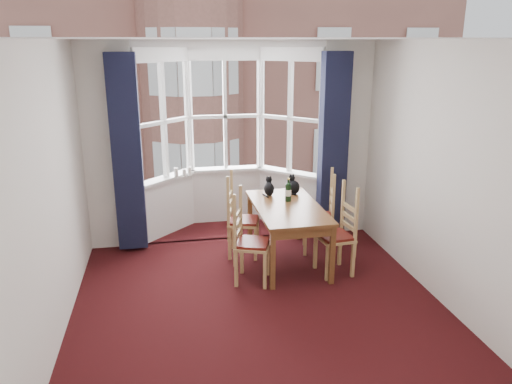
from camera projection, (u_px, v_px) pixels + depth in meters
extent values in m
plane|color=black|center=(263.00, 316.00, 5.25)|extent=(4.50, 4.50, 0.00)
plane|color=white|center=(264.00, 39.00, 4.44)|extent=(4.50, 4.50, 0.00)
plane|color=silver|center=(47.00, 201.00, 4.50)|extent=(0.00, 4.50, 4.50)
plane|color=silver|center=(452.00, 179.00, 5.19)|extent=(0.00, 4.50, 4.50)
plane|color=silver|center=(344.00, 305.00, 2.73)|extent=(4.00, 0.00, 4.00)
cube|color=silver|center=(110.00, 148.00, 6.67)|extent=(0.70, 0.12, 2.80)
cube|color=silver|center=(344.00, 140.00, 7.25)|extent=(0.70, 0.12, 2.80)
cube|color=#161933|center=(127.00, 154.00, 6.56)|extent=(0.38, 0.22, 2.60)
cube|color=#161933|center=(333.00, 146.00, 7.05)|extent=(0.38, 0.22, 2.60)
cube|color=brown|center=(288.00, 207.00, 6.36)|extent=(0.84, 1.54, 0.04)
cube|color=brown|center=(273.00, 260.00, 5.73)|extent=(0.06, 0.06, 0.73)
cube|color=brown|center=(250.00, 219.00, 7.07)|extent=(0.06, 0.06, 0.73)
cube|color=brown|center=(332.00, 255.00, 5.87)|extent=(0.06, 0.06, 0.73)
cube|color=brown|center=(299.00, 215.00, 7.21)|extent=(0.06, 0.06, 0.73)
cube|color=tan|center=(253.00, 244.00, 5.90)|extent=(0.52, 0.53, 0.06)
cube|color=#57150E|center=(253.00, 243.00, 5.89)|extent=(0.47, 0.48, 0.03)
cube|color=tan|center=(244.00, 221.00, 6.64)|extent=(0.49, 0.51, 0.06)
cube|color=#57150E|center=(244.00, 220.00, 6.63)|extent=(0.45, 0.46, 0.03)
cube|color=tan|center=(335.00, 237.00, 6.11)|extent=(0.45, 0.46, 0.06)
cube|color=#57150E|center=(335.00, 235.00, 6.11)|extent=(0.40, 0.42, 0.03)
cube|color=tan|center=(318.00, 218.00, 6.77)|extent=(0.49, 0.51, 0.06)
cube|color=#57150E|center=(318.00, 217.00, 6.76)|extent=(0.44, 0.46, 0.03)
ellipsoid|color=black|center=(269.00, 189.00, 6.76)|extent=(0.16, 0.20, 0.18)
sphere|color=black|center=(269.00, 180.00, 6.79)|extent=(0.10, 0.10, 0.09)
cone|color=black|center=(267.00, 177.00, 6.77)|extent=(0.04, 0.04, 0.04)
cone|color=black|center=(271.00, 177.00, 6.77)|extent=(0.04, 0.04, 0.04)
ellipsoid|color=black|center=(294.00, 187.00, 6.84)|extent=(0.20, 0.22, 0.19)
sphere|color=black|center=(292.00, 178.00, 6.86)|extent=(0.11, 0.11, 0.09)
cone|color=black|center=(290.00, 175.00, 6.83)|extent=(0.04, 0.04, 0.04)
cone|color=black|center=(293.00, 175.00, 6.86)|extent=(0.04, 0.04, 0.04)
cylinder|color=black|center=(288.00, 193.00, 6.50)|extent=(0.08, 0.08, 0.22)
sphere|color=black|center=(288.00, 185.00, 6.47)|extent=(0.07, 0.07, 0.07)
cylinder|color=black|center=(288.00, 182.00, 6.46)|extent=(0.03, 0.03, 0.10)
cylinder|color=gold|center=(288.00, 179.00, 6.45)|extent=(0.03, 0.03, 0.02)
cylinder|color=silver|center=(288.00, 193.00, 6.50)|extent=(0.08, 0.08, 0.08)
cylinder|color=white|center=(176.00, 172.00, 7.29)|extent=(0.06, 0.06, 0.13)
cylinder|color=white|center=(184.00, 172.00, 7.34)|extent=(0.06, 0.06, 0.10)
cylinder|color=white|center=(190.00, 171.00, 7.37)|extent=(0.05, 0.05, 0.12)
plane|color=#333335|center=(179.00, 163.00, 37.34)|extent=(80.00, 80.00, 0.00)
cube|color=#A06252|center=(188.00, 91.00, 18.36)|extent=(18.00, 6.00, 14.00)
cylinder|color=#A06252|center=(193.00, 100.00, 15.54)|extent=(3.20, 3.20, 14.00)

